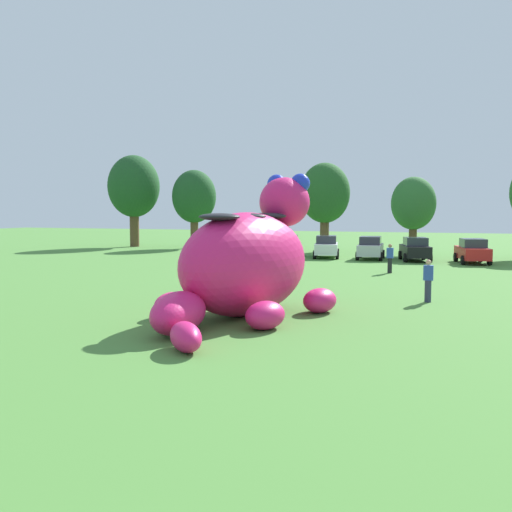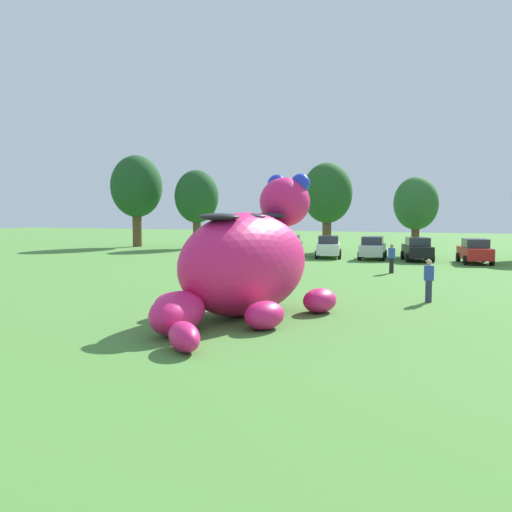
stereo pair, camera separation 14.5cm
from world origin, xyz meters
The scene contains 15 objects.
ground_plane centered at (0.00, 0.00, 0.00)m, with size 160.00×160.00×0.00m, color #4C8438.
giant_inflatable_creature centered at (0.72, 0.44, 1.86)m, with size 5.91×10.22×5.09m.
car_yellow centered at (-8.58, 24.91, 0.86)m, with size 2.24×4.25×1.72m.
car_green centered at (-5.16, 25.05, 0.86)m, with size 2.61×4.38×1.72m.
car_white centered at (-2.13, 25.32, 0.86)m, with size 2.52×4.35×1.72m.
car_silver centered at (1.30, 25.06, 0.86)m, with size 2.18×4.22×1.72m.
car_black centered at (4.56, 24.74, 0.86)m, with size 2.65×4.39×1.72m.
car_red centered at (8.45, 24.08, 0.86)m, with size 2.53×4.35×1.72m.
tree_far_left centered at (-23.50, 32.12, 6.01)m, with size 5.18×5.18×9.19m.
tree_left centered at (-16.84, 32.22, 4.95)m, with size 4.26×4.26×7.57m.
tree_mid_left centered at (-3.78, 31.68, 5.14)m, with size 4.43×4.43×7.86m.
tree_centre_left centered at (3.92, 30.43, 4.19)m, with size 3.61×3.61×6.41m.
spectator_near_inflatable centered at (3.82, 15.89, 0.85)m, with size 0.38×0.26×1.71m.
spectator_mid_field centered at (-5.46, 16.31, 0.85)m, with size 0.38×0.26×1.71m.
spectator_by_cars centered at (6.56, 5.54, 0.85)m, with size 0.38×0.26×1.71m.
Camera 1 is at (7.83, -18.20, 3.68)m, focal length 40.23 mm.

